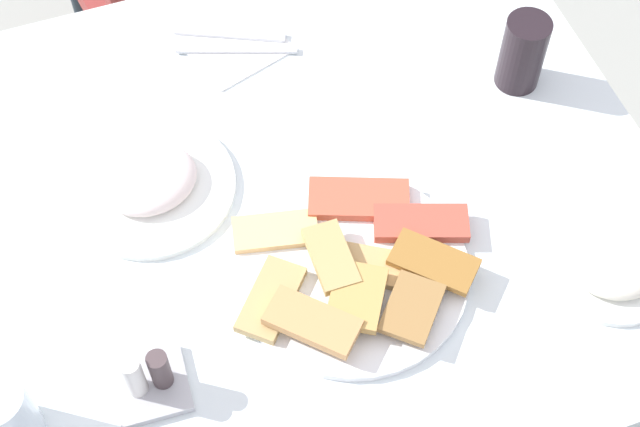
# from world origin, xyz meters

# --- Properties ---
(ground_plane) EXTENTS (6.00, 6.00, 0.00)m
(ground_plane) POSITION_xyz_m (0.00, 0.00, 0.00)
(ground_plane) COLOR #A7AAA0
(dining_table) EXTENTS (1.02, 0.91, 0.75)m
(dining_table) POSITION_xyz_m (0.00, 0.00, 0.66)
(dining_table) COLOR white
(dining_table) RESTS_ON ground_plane
(pide_platter) EXTENTS (0.36, 0.31, 0.04)m
(pide_platter) POSITION_xyz_m (0.03, -0.14, 0.76)
(pide_platter) COLOR white
(pide_platter) RESTS_ON dining_table
(salad_plate_greens) EXTENTS (0.24, 0.24, 0.05)m
(salad_plate_greens) POSITION_xyz_m (-0.19, 0.08, 0.76)
(salad_plate_greens) COLOR white
(salad_plate_greens) RESTS_ON dining_table
(salad_plate_rice) EXTENTS (0.19, 0.19, 0.05)m
(salad_plate_rice) POSITION_xyz_m (0.36, -0.24, 0.76)
(salad_plate_rice) COLOR white
(salad_plate_rice) RESTS_ON dining_table
(soda_can) EXTENTS (0.08, 0.08, 0.12)m
(soda_can) POSITION_xyz_m (0.38, 0.09, 0.81)
(soda_can) COLOR black
(soda_can) RESTS_ON dining_table
(drinking_glass) EXTENTS (0.07, 0.07, 0.10)m
(drinking_glass) POSITION_xyz_m (-0.44, -0.21, 0.80)
(drinking_glass) COLOR silver
(drinking_glass) RESTS_ON dining_table
(paper_napkin) EXTENTS (0.18, 0.18, 0.00)m
(paper_napkin) POSITION_xyz_m (-0.01, 0.30, 0.75)
(paper_napkin) COLOR white
(paper_napkin) RESTS_ON dining_table
(fork) EXTENTS (0.18, 0.08, 0.00)m
(fork) POSITION_xyz_m (-0.01, 0.29, 0.75)
(fork) COLOR silver
(fork) RESTS_ON paper_napkin
(spoon) EXTENTS (0.17, 0.09, 0.00)m
(spoon) POSITION_xyz_m (-0.01, 0.32, 0.75)
(spoon) COLOR silver
(spoon) RESTS_ON paper_napkin
(condiment_caddy) EXTENTS (0.09, 0.09, 0.09)m
(condiment_caddy) POSITION_xyz_m (-0.27, -0.21, 0.77)
(condiment_caddy) COLOR #B2B2B7
(condiment_caddy) RESTS_ON dining_table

